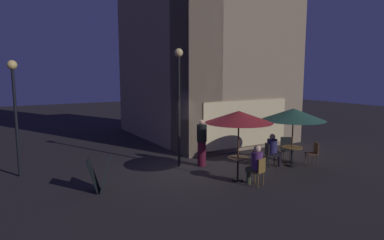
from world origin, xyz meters
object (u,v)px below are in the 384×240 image
object	(u,v)px
cafe_chair_1	(286,147)
patron_standing_2	(202,143)
patron_seated_0	(256,163)
cafe_table_1	(292,152)
cafe_chair_3	(314,152)
street_lamp_near_corner	(179,87)
patio_umbrella_0	(239,117)
cafe_chair_0	(259,169)
patio_umbrella_1	(293,115)
street_lamp_down_street	(14,96)
cafe_table_0	(238,164)
patron_seated_1	(273,148)
menu_sandwich_board	(99,175)
cafe_chair_2	(270,153)

from	to	relation	value
cafe_chair_1	patron_standing_2	world-z (taller)	patron_standing_2
patron_seated_0	cafe_table_1	bearing A→B (deg)	-85.80
cafe_table_1	cafe_chair_3	distance (m)	0.85
street_lamp_near_corner	cafe_chair_3	world-z (taller)	street_lamp_near_corner
cafe_table_1	patio_umbrella_0	world-z (taller)	patio_umbrella_0
cafe_chair_0	patio_umbrella_1	bearing A→B (deg)	-83.15
patron_standing_2	street_lamp_down_street	bearing A→B (deg)	94.40
cafe_table_1	cafe_table_0	bearing A→B (deg)	-173.12
cafe_table_1	patron_seated_1	world-z (taller)	patron_seated_1
cafe_chair_1	patron_seated_1	bearing A→B (deg)	-38.46
patio_umbrella_0	menu_sandwich_board	bearing A→B (deg)	163.36
patio_umbrella_1	patron_seated_1	bearing A→B (deg)	156.71
street_lamp_near_corner	street_lamp_down_street	bearing A→B (deg)	162.33
cafe_table_0	cafe_table_1	xyz separation A→B (m)	(2.86, 0.34, 0.02)
menu_sandwich_board	patron_seated_1	size ratio (longest dim) A/B	0.78
patron_standing_2	patio_umbrella_0	bearing A→B (deg)	-154.11
patio_umbrella_1	patron_standing_2	bearing A→B (deg)	149.47
cafe_chair_0	patron_seated_0	bearing A→B (deg)	0.00
cafe_table_0	patron_seated_0	bearing A→B (deg)	-73.68
street_lamp_down_street	cafe_chair_2	size ratio (longest dim) A/B	4.41
cafe_chair_0	patron_standing_2	bearing A→B (deg)	-9.82
street_lamp_near_corner	patio_umbrella_1	size ratio (longest dim) A/B	1.85
cafe_chair_2	patron_standing_2	bearing A→B (deg)	170.29
patio_umbrella_0	patron_standing_2	bearing A→B (deg)	92.69
cafe_chair_0	cafe_chair_2	bearing A→B (deg)	-67.42
street_lamp_down_street	cafe_chair_1	bearing A→B (deg)	-18.27
patio_umbrella_1	patron_seated_0	xyz separation A→B (m)	(-2.67, -1.00, -1.25)
menu_sandwich_board	cafe_table_1	world-z (taller)	menu_sandwich_board
street_lamp_down_street	menu_sandwich_board	distance (m)	4.17
cafe_table_1	cafe_chair_1	distance (m)	0.81
cafe_table_1	patron_seated_0	distance (m)	2.85
street_lamp_down_street	patio_umbrella_0	bearing A→B (deg)	-33.90
cafe_chair_1	patron_seated_0	distance (m)	3.53
cafe_table_0	cafe_chair_2	world-z (taller)	cafe_chair_2
street_lamp_near_corner	cafe_chair_0	world-z (taller)	street_lamp_near_corner
patron_standing_2	street_lamp_near_corner	bearing A→B (deg)	87.07
cafe_table_0	patron_seated_0	size ratio (longest dim) A/B	0.61
menu_sandwich_board	patio_umbrella_0	size ratio (longest dim) A/B	0.42
cafe_table_1	cafe_chair_1	bearing A→B (deg)	58.12
street_lamp_near_corner	patron_seated_0	xyz separation A→B (m)	(1.06, -3.12, -2.28)
patio_umbrella_1	patron_seated_0	world-z (taller)	patio_umbrella_1
street_lamp_near_corner	menu_sandwich_board	world-z (taller)	street_lamp_near_corner
patio_umbrella_0	patron_standing_2	world-z (taller)	patio_umbrella_0
cafe_chair_1	patron_standing_2	xyz separation A→B (m)	(-3.38, 1.05, 0.33)
cafe_chair_2	patron_standing_2	xyz separation A→B (m)	(-2.15, 1.40, 0.35)
menu_sandwich_board	patio_umbrella_0	distance (m)	4.69
cafe_chair_1	cafe_chair_2	bearing A→B (deg)	-42.61
cafe_table_0	cafe_table_1	size ratio (longest dim) A/B	0.99
street_lamp_near_corner	cafe_chair_1	xyz separation A→B (m)	(4.16, -1.43, -2.45)
patio_umbrella_1	cafe_chair_2	world-z (taller)	patio_umbrella_1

